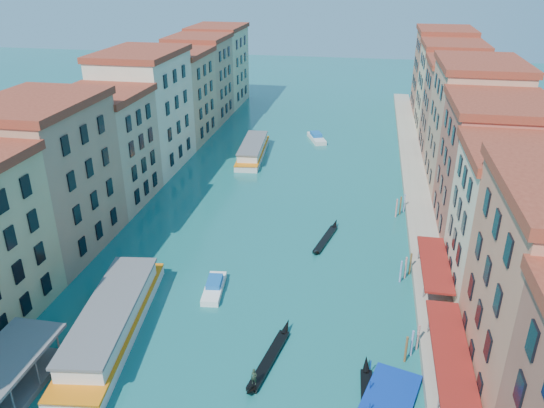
{
  "coord_description": "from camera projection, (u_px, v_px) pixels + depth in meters",
  "views": [
    {
      "loc": [
        13.27,
        -16.35,
        34.84
      ],
      "look_at": [
        1.7,
        46.09,
        5.64
      ],
      "focal_mm": 35.0,
      "sensor_mm": 36.0,
      "label": 1
    }
  ],
  "objects": [
    {
      "name": "right_bank_palazzos",
      "position": [
        478.0,
        143.0,
        80.39
      ],
      "size": [
        12.8,
        128.4,
        21.0
      ],
      "color": "brown",
      "rests_on": "ground"
    },
    {
      "name": "vaporetto_near",
      "position": [
        112.0,
        320.0,
        54.05
      ],
      "size": [
        8.15,
        23.18,
        3.38
      ],
      "rotation": [
        0.0,
        0.0,
        0.13
      ],
      "color": "white",
      "rests_on": "ground"
    },
    {
      "name": "quay",
      "position": [
        417.0,
        194.0,
        85.58
      ],
      "size": [
        4.0,
        140.0,
        1.0
      ],
      "primitive_type": "cube",
      "color": "#9D947F",
      "rests_on": "ground"
    },
    {
      "name": "gondola_fore",
      "position": [
        269.0,
        358.0,
        50.47
      ],
      "size": [
        2.98,
        11.39,
        2.28
      ],
      "rotation": [
        0.0,
        0.0,
        -0.19
      ],
      "color": "black",
      "rests_on": "ground"
    },
    {
      "name": "motorboat_far",
      "position": [
        316.0,
        137.0,
        112.8
      ],
      "size": [
        4.89,
        7.85,
        1.55
      ],
      "rotation": [
        0.0,
        0.0,
        0.37
      ],
      "color": "silver",
      "rests_on": "ground"
    },
    {
      "name": "gondola_right",
      "position": [
        367.0,
        406.0,
        44.98
      ],
      "size": [
        1.43,
        11.23,
        2.24
      ],
      "rotation": [
        0.0,
        0.0,
        0.05
      ],
      "color": "black",
      "rests_on": "ground"
    },
    {
      "name": "mooring_poles_right",
      "position": [
        410.0,
        327.0,
        53.39
      ],
      "size": [
        1.44,
        54.24,
        3.2
      ],
      "color": "brown",
      "rests_on": "ground"
    },
    {
      "name": "gondola_far",
      "position": [
        326.0,
        238.0,
        72.54
      ],
      "size": [
        3.12,
        10.47,
        1.5
      ],
      "rotation": [
        0.0,
        0.0,
        -0.22
      ],
      "color": "black",
      "rests_on": "ground"
    },
    {
      "name": "blue_dock",
      "position": [
        391.0,
        393.0,
        46.53
      ],
      "size": [
        5.68,
        7.13,
        0.52
      ],
      "rotation": [
        0.0,
        0.0,
        -0.27
      ],
      "color": "#092E99",
      "rests_on": "ground"
    },
    {
      "name": "vaporetto_far",
      "position": [
        253.0,
        150.0,
        103.56
      ],
      "size": [
        5.61,
        19.04,
        2.79
      ],
      "rotation": [
        0.0,
        0.0,
        0.07
      ],
      "color": "silver",
      "rests_on": "ground"
    },
    {
      "name": "left_bank_palazzos",
      "position": [
        131.0,
        124.0,
        89.39
      ],
      "size": [
        12.8,
        128.4,
        21.0
      ],
      "color": "tan",
      "rests_on": "ground"
    },
    {
      "name": "motorboat_mid",
      "position": [
        214.0,
        287.0,
        61.29
      ],
      "size": [
        2.69,
        6.52,
        1.31
      ],
      "rotation": [
        0.0,
        0.0,
        0.11
      ],
      "color": "white",
      "rests_on": "ground"
    },
    {
      "name": "restaurant_awnings",
      "position": [
        451.0,
        355.0,
        46.99
      ],
      "size": [
        3.2,
        44.55,
        3.12
      ],
      "color": "maroon",
      "rests_on": "ground"
    }
  ]
}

